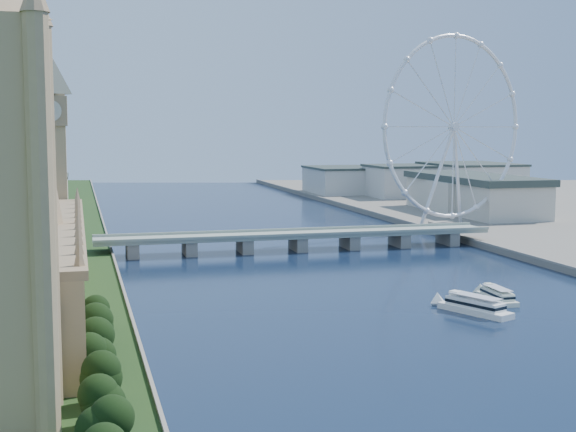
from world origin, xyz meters
name	(u,v)px	position (x,y,z in m)	size (l,w,h in m)	color
tree_row	(103,398)	(-113.00, 50.00, 8.97)	(9.23, 169.23, 21.18)	black
parliament_range	(47,266)	(-128.00, 170.00, 18.48)	(24.00, 200.00, 70.00)	tan
big_ben	(52,129)	(-128.00, 278.00, 66.57)	(20.02, 20.02, 110.00)	tan
westminster_bridge	(298,238)	(0.00, 300.00, 6.63)	(220.00, 22.00, 9.50)	gray
london_eye	(454,127)	(119.98, 355.08, 67.52)	(113.60, 39.12, 124.30)	silver
county_hall	(473,217)	(175.00, 430.00, 0.00)	(54.00, 144.00, 35.00)	beige
city_skyline	(262,186)	(39.22, 560.08, 16.96)	(505.00, 280.00, 32.00)	beige
tour_boat_near	(475,313)	(21.24, 136.56, 0.00)	(8.21, 32.00, 7.09)	white
tour_boat_far	(497,301)	(39.51, 153.15, 0.00)	(6.83, 26.90, 5.92)	silver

